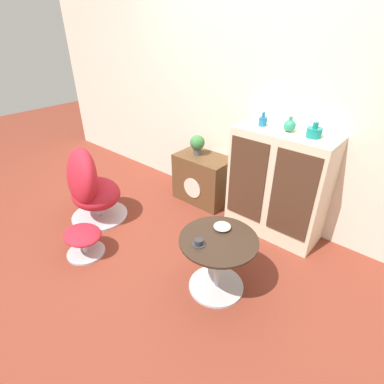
{
  "coord_description": "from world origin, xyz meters",
  "views": [
    {
      "loc": [
        1.59,
        -1.2,
        1.9
      ],
      "look_at": [
        0.08,
        0.56,
        0.55
      ],
      "focal_mm": 28.0,
      "sensor_mm": 36.0,
      "label": 1
    }
  ],
  "objects_px": {
    "ottoman": "(83,238)",
    "egg_chair": "(89,187)",
    "vase_inner_right": "(314,132)",
    "tv_console": "(203,178)",
    "potted_plant": "(197,144)",
    "sideboard": "(278,185)",
    "vase_inner_left": "(290,126)",
    "bowl": "(222,226)",
    "vase_leftmost": "(263,121)",
    "teacup": "(199,243)",
    "coffee_table": "(218,259)"
  },
  "relations": [
    {
      "from": "ottoman",
      "to": "egg_chair",
      "type": "bearing_deg",
      "value": 138.1
    },
    {
      "from": "ottoman",
      "to": "vase_inner_right",
      "type": "xyz_separation_m",
      "value": [
        1.36,
        1.46,
        0.92
      ]
    },
    {
      "from": "tv_console",
      "to": "ottoman",
      "type": "distance_m",
      "value": 1.49
    },
    {
      "from": "potted_plant",
      "to": "ottoman",
      "type": "bearing_deg",
      "value": -94.61
    },
    {
      "from": "sideboard",
      "to": "egg_chair",
      "type": "distance_m",
      "value": 1.89
    },
    {
      "from": "tv_console",
      "to": "vase_inner_left",
      "type": "height_order",
      "value": "vase_inner_left"
    },
    {
      "from": "bowl",
      "to": "sideboard",
      "type": "bearing_deg",
      "value": 88.4
    },
    {
      "from": "vase_leftmost",
      "to": "sideboard",
      "type": "bearing_deg",
      "value": -0.93
    },
    {
      "from": "vase_inner_right",
      "to": "teacup",
      "type": "xyz_separation_m",
      "value": [
        -0.27,
        -1.14,
        -0.58
      ]
    },
    {
      "from": "egg_chair",
      "to": "bowl",
      "type": "height_order",
      "value": "egg_chair"
    },
    {
      "from": "sideboard",
      "to": "potted_plant",
      "type": "height_order",
      "value": "sideboard"
    },
    {
      "from": "egg_chair",
      "to": "vase_inner_left",
      "type": "distance_m",
      "value": 2.03
    },
    {
      "from": "tv_console",
      "to": "vase_leftmost",
      "type": "distance_m",
      "value": 1.06
    },
    {
      "from": "coffee_table",
      "to": "potted_plant",
      "type": "height_order",
      "value": "potted_plant"
    },
    {
      "from": "tv_console",
      "to": "ottoman",
      "type": "xyz_separation_m",
      "value": [
        -0.21,
        -1.47,
        -0.1
      ]
    },
    {
      "from": "ottoman",
      "to": "coffee_table",
      "type": "bearing_deg",
      "value": 21.89
    },
    {
      "from": "coffee_table",
      "to": "vase_leftmost",
      "type": "distance_m",
      "value": 1.3
    },
    {
      "from": "potted_plant",
      "to": "bowl",
      "type": "relative_size",
      "value": 1.67
    },
    {
      "from": "tv_console",
      "to": "egg_chair",
      "type": "height_order",
      "value": "egg_chair"
    },
    {
      "from": "egg_chair",
      "to": "vase_leftmost",
      "type": "height_order",
      "value": "vase_leftmost"
    },
    {
      "from": "egg_chair",
      "to": "tv_console",
      "type": "bearing_deg",
      "value": 59.45
    },
    {
      "from": "teacup",
      "to": "potted_plant",
      "type": "bearing_deg",
      "value": 130.22
    },
    {
      "from": "sideboard",
      "to": "tv_console",
      "type": "xyz_separation_m",
      "value": [
        -0.92,
        0.01,
        -0.25
      ]
    },
    {
      "from": "tv_console",
      "to": "sideboard",
      "type": "bearing_deg",
      "value": -0.63
    },
    {
      "from": "egg_chair",
      "to": "vase_leftmost",
      "type": "relative_size",
      "value": 6.84
    },
    {
      "from": "sideboard",
      "to": "ottoman",
      "type": "xyz_separation_m",
      "value": [
        -1.13,
        -1.46,
        -0.35
      ]
    },
    {
      "from": "potted_plant",
      "to": "sideboard",
      "type": "bearing_deg",
      "value": -0.62
    },
    {
      "from": "vase_inner_left",
      "to": "teacup",
      "type": "relative_size",
      "value": 1.33
    },
    {
      "from": "ottoman",
      "to": "vase_inner_left",
      "type": "relative_size",
      "value": 2.87
    },
    {
      "from": "teacup",
      "to": "ottoman",
      "type": "bearing_deg",
      "value": -163.66
    },
    {
      "from": "sideboard",
      "to": "teacup",
      "type": "bearing_deg",
      "value": -91.96
    },
    {
      "from": "tv_console",
      "to": "bowl",
      "type": "distance_m",
      "value": 1.27
    },
    {
      "from": "coffee_table",
      "to": "teacup",
      "type": "relative_size",
      "value": 6.05
    },
    {
      "from": "tv_console",
      "to": "egg_chair",
      "type": "xyz_separation_m",
      "value": [
        -0.64,
        -1.08,
        0.12
      ]
    },
    {
      "from": "vase_inner_left",
      "to": "vase_inner_right",
      "type": "xyz_separation_m",
      "value": [
        0.21,
        0.0,
        -0.01
      ]
    },
    {
      "from": "teacup",
      "to": "bowl",
      "type": "relative_size",
      "value": 0.72
    },
    {
      "from": "coffee_table",
      "to": "bowl",
      "type": "bearing_deg",
      "value": 114.74
    },
    {
      "from": "ottoman",
      "to": "coffee_table",
      "type": "xyz_separation_m",
      "value": [
        1.16,
        0.47,
        0.12
      ]
    },
    {
      "from": "vase_inner_right",
      "to": "potted_plant",
      "type": "xyz_separation_m",
      "value": [
        -1.24,
        0.01,
        -0.41
      ]
    },
    {
      "from": "coffee_table",
      "to": "vase_inner_left",
      "type": "xyz_separation_m",
      "value": [
        -0.01,
        0.99,
        0.81
      ]
    },
    {
      "from": "coffee_table",
      "to": "tv_console",
      "type": "bearing_deg",
      "value": 133.42
    },
    {
      "from": "vase_inner_left",
      "to": "vase_inner_right",
      "type": "relative_size",
      "value": 1.04
    },
    {
      "from": "sideboard",
      "to": "ottoman",
      "type": "relative_size",
      "value": 2.81
    },
    {
      "from": "vase_inner_right",
      "to": "bowl",
      "type": "bearing_deg",
      "value": -106.32
    },
    {
      "from": "ottoman",
      "to": "bowl",
      "type": "bearing_deg",
      "value": 27.99
    },
    {
      "from": "tv_console",
      "to": "vase_inner_right",
      "type": "bearing_deg",
      "value": -0.31
    },
    {
      "from": "tv_console",
      "to": "bowl",
      "type": "xyz_separation_m",
      "value": [
        0.89,
        -0.88,
        0.24
      ]
    },
    {
      "from": "vase_inner_right",
      "to": "potted_plant",
      "type": "relative_size",
      "value": 0.55
    },
    {
      "from": "vase_leftmost",
      "to": "potted_plant",
      "type": "height_order",
      "value": "vase_leftmost"
    },
    {
      "from": "tv_console",
      "to": "vase_leftmost",
      "type": "bearing_deg",
      "value": -0.52
    }
  ]
}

